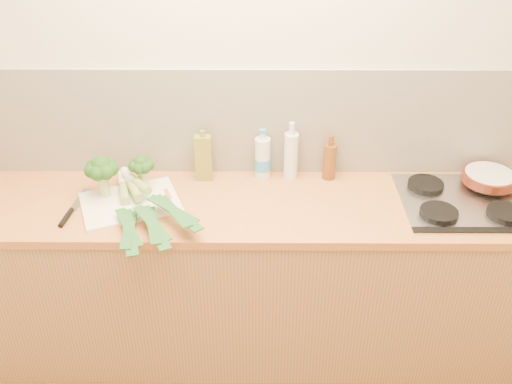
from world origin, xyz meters
TOP-DOWN VIEW (x-y plane):
  - room_shell at (0.00, 1.49)m, footprint 3.50×3.50m
  - counter at (0.00, 1.20)m, footprint 3.20×0.62m
  - gas_hob at (1.02, 1.20)m, footprint 0.58×0.50m
  - chopping_board at (-0.53, 1.18)m, footprint 0.52×0.45m
  - broccoli_left at (-0.65, 1.24)m, footprint 0.15×0.16m
  - broccoli_right at (-0.49, 1.31)m, footprint 0.12×0.12m
  - leek_front at (-0.54, 1.14)m, footprint 0.23×0.66m
  - leek_mid at (-0.48, 1.15)m, footprint 0.34×0.65m
  - leek_back at (-0.42, 1.16)m, footprint 0.44×0.50m
  - chefs_knife at (-0.79, 1.09)m, footprint 0.06×0.32m
  - skillet at (1.18, 1.33)m, footprint 0.37×0.26m
  - oil_tin at (-0.20, 1.41)m, footprint 0.08×0.05m
  - glass_bottle at (0.22, 1.43)m, footprint 0.07×0.07m
  - amber_bottle at (0.41, 1.43)m, footprint 0.06×0.06m
  - water_bottle at (0.08, 1.43)m, footprint 0.08×0.08m

SIDE VIEW (x-z plane):
  - counter at x=0.00m, z-range 0.00..0.90m
  - chopping_board at x=-0.53m, z-range 0.90..0.91m
  - chefs_knife at x=-0.79m, z-range 0.90..0.92m
  - gas_hob at x=1.02m, z-range 0.89..0.93m
  - leek_front at x=-0.54m, z-range 0.92..0.96m
  - leek_mid at x=-0.48m, z-range 0.93..0.98m
  - skillet at x=1.18m, z-range 0.94..0.98m
  - leek_back at x=-0.42m, z-range 0.95..0.99m
  - amber_bottle at x=0.41m, z-range 0.88..1.11m
  - water_bottle at x=0.08m, z-range 0.88..1.12m
  - oil_tin at x=-0.20m, z-range 0.89..1.15m
  - glass_bottle at x=0.22m, z-range 0.88..1.17m
  - broccoli_right at x=-0.49m, z-range 0.95..1.12m
  - broccoli_left at x=-0.65m, z-range 0.95..1.16m
  - room_shell at x=0.00m, z-range -0.58..2.92m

